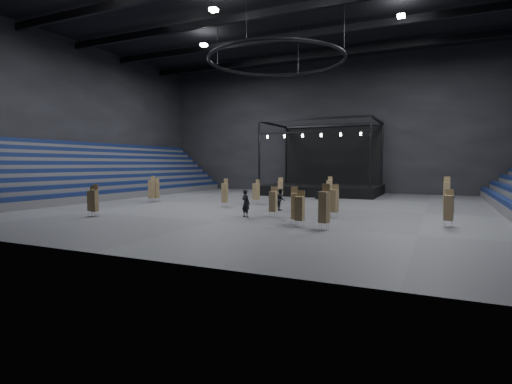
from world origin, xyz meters
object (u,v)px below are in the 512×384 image
at_px(chair_stack_7, 92,200).
at_px(chair_stack_10, 295,205).
at_px(chair_stack_3, 152,189).
at_px(chair_stack_5, 256,191).
at_px(chair_stack_8, 324,206).
at_px(flight_case_mid, 329,196).
at_px(crew_member, 281,199).
at_px(man_center, 246,203).
at_px(flight_case_right, 321,195).
at_px(chair_stack_9, 334,200).
at_px(chair_stack_13, 449,207).
at_px(flight_case_left, 298,194).
at_px(chair_stack_0, 225,192).
at_px(chair_stack_6, 273,201).
at_px(chair_stack_11, 94,200).
at_px(chair_stack_2, 447,193).
at_px(stage, 324,183).
at_px(chair_stack_4, 300,208).
at_px(chair_stack_12, 156,190).
at_px(chair_stack_14, 329,188).
at_px(chair_stack_1, 280,187).

distance_m(chair_stack_7, chair_stack_10, 15.10).
relative_size(chair_stack_3, chair_stack_5, 1.13).
distance_m(chair_stack_8, chair_stack_10, 2.57).
relative_size(flight_case_mid, crew_member, 0.60).
bearing_deg(chair_stack_8, man_center, 166.35).
distance_m(chair_stack_5, chair_stack_8, 15.69).
bearing_deg(flight_case_right, flight_case_mid, -30.30).
xyz_separation_m(chair_stack_9, chair_stack_13, (7.30, -1.22, -0.03)).
height_order(chair_stack_9, crew_member, chair_stack_9).
bearing_deg(chair_stack_13, chair_stack_9, 177.97).
distance_m(flight_case_left, chair_stack_3, 16.19).
distance_m(chair_stack_0, man_center, 7.54).
bearing_deg(chair_stack_0, flight_case_mid, 64.98).
distance_m(chair_stack_0, chair_stack_6, 8.30).
height_order(chair_stack_10, chair_stack_11, chair_stack_10).
xyz_separation_m(flight_case_mid, chair_stack_8, (4.81, -19.61, 1.02)).
xyz_separation_m(flight_case_left, chair_stack_2, (15.22, -6.43, 1.05)).
distance_m(stage, man_center, 24.02).
height_order(chair_stack_2, chair_stack_7, chair_stack_2).
height_order(flight_case_right, chair_stack_0, chair_stack_0).
bearing_deg(chair_stack_6, crew_member, 100.20).
relative_size(chair_stack_4, chair_stack_11, 0.95).
distance_m(chair_stack_2, chair_stack_13, 9.99).
xyz_separation_m(chair_stack_7, man_center, (10.53, 4.23, -0.17)).
distance_m(chair_stack_5, chair_stack_11, 14.90).
xyz_separation_m(chair_stack_11, chair_stack_12, (-3.07, 10.78, 0.04)).
relative_size(chair_stack_3, chair_stack_6, 1.21).
bearing_deg(chair_stack_8, flight_case_right, 117.91).
bearing_deg(chair_stack_14, chair_stack_3, -139.80).
height_order(flight_case_mid, chair_stack_11, chair_stack_11).
height_order(chair_stack_2, chair_stack_5, chair_stack_2).
bearing_deg(flight_case_mid, chair_stack_10, -82.07).
relative_size(chair_stack_2, chair_stack_11, 1.18).
distance_m(chair_stack_0, chair_stack_2, 18.88).
distance_m(stage, chair_stack_13, 26.91).
bearing_deg(chair_stack_2, chair_stack_1, 164.97).
relative_size(flight_case_right, chair_stack_5, 0.54).
distance_m(flight_case_left, chair_stack_5, 8.63).
bearing_deg(flight_case_left, chair_stack_2, -22.90).
relative_size(chair_stack_1, chair_stack_2, 0.84).
bearing_deg(chair_stack_7, chair_stack_5, 49.17).
distance_m(flight_case_right, chair_stack_11, 23.98).
bearing_deg(chair_stack_6, chair_stack_11, -161.33).
bearing_deg(chair_stack_12, chair_stack_14, 35.57).
relative_size(flight_case_right, chair_stack_11, 0.54).
relative_size(stage, chair_stack_11, 5.94).
xyz_separation_m(chair_stack_0, chair_stack_11, (-5.36, -9.93, -0.08)).
xyz_separation_m(flight_case_left, chair_stack_6, (3.82, -16.61, 0.80)).
xyz_separation_m(chair_stack_5, chair_stack_13, (16.51, -7.93, -0.02)).
bearing_deg(flight_case_right, stage, 103.43).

